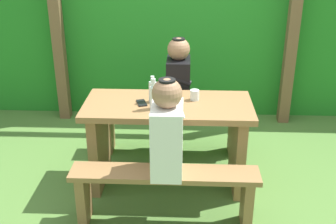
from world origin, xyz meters
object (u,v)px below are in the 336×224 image
at_px(person_white_shirt, 167,131).
at_px(cell_phone, 142,103).
at_px(drinking_glass, 195,95).
at_px(bottle_left, 153,91).
at_px(person_black_coat, 178,78).
at_px(bench_near, 165,187).
at_px(bottle_right, 154,97).
at_px(bench_far, 171,122).
at_px(picnic_table, 168,130).

height_order(person_white_shirt, cell_phone, person_white_shirt).
bearing_deg(drinking_glass, bottle_left, -169.87).
relative_size(person_black_coat, cell_phone, 5.14).
xyz_separation_m(bench_near, bottle_right, (-0.11, 0.45, 0.54)).
bearing_deg(cell_phone, person_black_coat, 46.50).
xyz_separation_m(bench_near, drinking_glass, (0.22, 0.66, 0.48)).
bearing_deg(bench_near, bench_far, 90.00).
bearing_deg(picnic_table, person_white_shirt, -88.11).
distance_m(picnic_table, bench_far, 0.60).
height_order(picnic_table, person_black_coat, person_black_coat).
height_order(bottle_right, cell_phone, bottle_right).
distance_m(bottle_left, cell_phone, 0.13).
distance_m(picnic_table, person_white_shirt, 0.63).
relative_size(bench_far, drinking_glass, 15.83).
distance_m(bench_near, bottle_left, 0.81).
relative_size(bench_near, person_white_shirt, 1.95).
distance_m(person_black_coat, bottle_right, 0.72).
bearing_deg(bench_far, bench_near, -90.00).
xyz_separation_m(picnic_table, bottle_left, (-0.13, 0.03, 0.34)).
relative_size(person_white_shirt, bottle_left, 3.16).
xyz_separation_m(bottle_left, cell_phone, (-0.09, -0.04, -0.09)).
height_order(person_white_shirt, drinking_glass, person_white_shirt).
bearing_deg(person_black_coat, bench_near, -93.66).
distance_m(bench_far, drinking_glass, 0.72).
distance_m(picnic_table, bench_near, 0.60).
xyz_separation_m(bench_far, bottle_left, (-0.13, -0.55, 0.53)).
bearing_deg(person_white_shirt, cell_phone, 113.15).
relative_size(picnic_table, bench_near, 1.00).
relative_size(bench_near, bench_far, 1.00).
height_order(picnic_table, bench_far, picnic_table).
bearing_deg(bench_near, bottle_left, 102.15).
bearing_deg(person_black_coat, bench_far, 177.39).
relative_size(drinking_glass, cell_phone, 0.63).
relative_size(picnic_table, person_white_shirt, 1.95).
distance_m(person_black_coat, drinking_glass, 0.50).
bearing_deg(bottle_left, bench_near, -77.85).
bearing_deg(drinking_glass, bottle_right, -147.94).
distance_m(bench_far, person_white_shirt, 1.23).
distance_m(bench_near, person_white_shirt, 0.46).
height_order(bottle_left, cell_phone, bottle_left).
bearing_deg(person_black_coat, drinking_glass, -72.82).
height_order(bench_near, person_black_coat, person_black_coat).
bearing_deg(person_white_shirt, bench_near, -169.94).
relative_size(picnic_table, cell_phone, 10.00).
bearing_deg(picnic_table, bottle_right, -132.56).
relative_size(picnic_table, person_black_coat, 1.95).
distance_m(bench_far, person_black_coat, 0.47).
xyz_separation_m(person_black_coat, drinking_glass, (0.15, -0.48, 0.02)).
distance_m(bench_far, bottle_right, 0.89).
relative_size(bench_far, bottle_left, 6.16).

